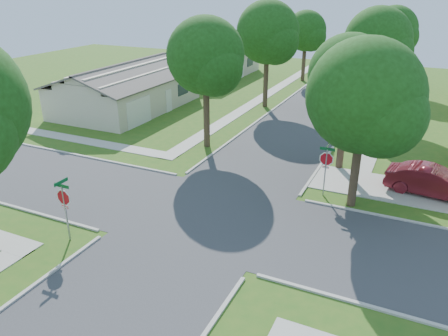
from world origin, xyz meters
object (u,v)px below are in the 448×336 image
Objects in this scene: tree_e_near at (350,79)px; car_curb_west at (343,67)px; house_nw_near at (127,92)px; car_driveway at (433,181)px; stop_sign_ne at (326,161)px; tree_w_far at (306,33)px; tree_w_mid at (268,35)px; tree_ne_corner at (365,101)px; house_nw_far at (210,64)px; stop_sign_sw at (64,200)px; tree_e_far at (393,32)px; tree_e_mid at (378,44)px; tree_w_near at (206,59)px; car_curb_east at (329,104)px.

car_curb_west is at bearing 100.72° from tree_e_near.
car_curb_west is at bearing 60.71° from house_nw_near.
house_nw_near reaches higher than car_driveway.
house_nw_near is at bearing 153.54° from stop_sign_ne.
tree_w_mid is at bearing -89.95° from tree_w_far.
car_curb_west is (-7.69, 36.93, -4.87)m from tree_ne_corner.
house_nw_far is (-20.69, 27.30, -0.51)m from stop_sign_ne.
house_nw_far is at bearing 107.10° from stop_sign_sw.
car_curb_west is (14.66, 9.14, -0.79)m from house_nw_far.
house_nw_near is 2.72× the size of car_curb_west.
tree_e_far is (0.05, 29.31, 3.95)m from stop_sign_ne.
tree_e_far is (-0.00, 13.00, -0.27)m from tree_e_mid.
car_driveway is (14.70, -1.71, -5.31)m from tree_w_near.
tree_e_mid is at bearing 69.80° from stop_sign_sw.
house_nw_near is at bearing 152.17° from tree_w_near.
tree_e_far reaches higher than car_curb_east.
tree_e_mid is 9.40m from tree_w_mid.
tree_e_near is at bearing -90.00° from tree_e_far.
tree_e_mid reaches higher than house_nw_near.
tree_w_mid reaches higher than tree_e_near.
tree_e_mid is (9.46, 25.71, 4.22)m from stop_sign_sw.
stop_sign_sw is 0.60× the size of car_curb_west.
tree_w_mid is at bearing -44.07° from house_nw_far.
tree_w_mid is 13.77m from house_nw_near.
stop_sign_sw is 22.71m from house_nw_near.
car_curb_west is at bearing 99.40° from stop_sign_ne.
house_nw_near is at bearing 80.08° from car_driveway.
tree_e_near is 26.71m from tree_w_far.
tree_e_far reaches higher than car_driveway.
tree_e_near reaches higher than tree_w_far.
tree_e_mid is at bearing -27.91° from house_nw_far.
tree_e_far is at bearing 5.53° from house_nw_far.
tree_e_near is 0.92× the size of tree_w_near.
tree_w_far reaches higher than stop_sign_sw.
car_curb_east is (5.84, 12.76, -5.41)m from tree_w_near.
house_nw_near is at bearing -152.10° from tree_w_mid.
house_nw_near reaches higher than car_curb_east.
tree_e_far is at bearing 69.58° from car_curb_east.
tree_w_mid is (0.00, 12.00, 0.37)m from tree_w_near.
stop_sign_ne is 0.34× the size of tree_ne_corner.
tree_e_near is 1.03× the size of tree_w_far.
tree_e_far reaches higher than tree_ne_corner.
tree_e_near reaches higher than stop_sign_ne.
house_nw_near is at bearing 154.23° from tree_ne_corner.
tree_e_near is (0.05, 4.31, 3.61)m from stop_sign_ne.
tree_ne_corner is at bearing -56.78° from tree_w_mid.
tree_w_far is (-9.35, 29.31, 3.48)m from stop_sign_ne.
car_driveway is (3.69, 3.08, -4.79)m from tree_ne_corner.
stop_sign_ne is at bearing 45.00° from stop_sign_sw.
tree_w_mid is at bearing -176.84° from car_curb_east.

